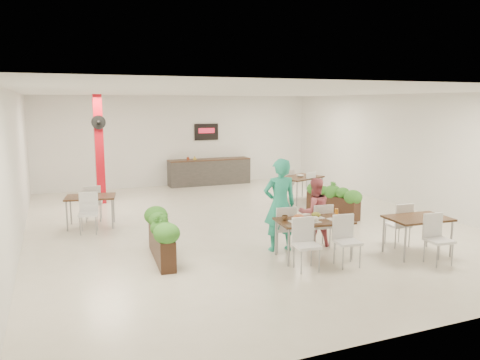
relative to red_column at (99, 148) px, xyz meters
The scene contains 12 objects.
ground 5.11m from the red_column, 51.64° to the right, with size 12.00×12.00×0.00m, color beige.
room_shell 4.85m from the red_column, 51.64° to the right, with size 10.10×12.10×3.22m.
red_column is the anchor object (origin of this frame).
service_counter 4.56m from the red_column, 25.00° to the left, with size 3.00×0.64×2.20m.
main_table 7.51m from the red_column, 64.08° to the right, with size 1.48×1.75×0.92m.
diner_man 6.72m from the red_column, 64.64° to the right, with size 0.68×0.45×1.88m, color teal.
diner_woman 7.12m from the red_column, 58.76° to the right, with size 0.70×0.54×1.43m, color #D75F6D.
planter_left 5.84m from the red_column, 84.68° to the right, with size 0.50×1.77×0.92m.
planter_right 6.85m from the red_column, 35.47° to the right, with size 0.75×1.71×0.91m.
side_table_a 2.92m from the red_column, 100.64° to the right, with size 1.25×1.67×0.92m.
side_table_b 6.03m from the red_column, 19.16° to the right, with size 1.55×1.66×0.92m.
side_table_c 9.03m from the red_column, 54.18° to the right, with size 1.23×1.64×0.92m.
Camera 1 is at (-4.30, -10.40, 2.95)m, focal length 35.00 mm.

